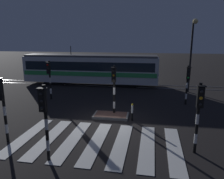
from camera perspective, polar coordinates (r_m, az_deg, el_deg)
ground_plane at (r=13.63m, az=-1.75°, el=-8.85°), size 120.00×120.00×0.00m
rail_near at (r=23.36m, az=2.99°, el=0.70°), size 80.00×0.12×0.03m
rail_far at (r=24.75m, az=3.35°, el=1.43°), size 80.00×0.12×0.03m
crosswalk_zebra at (r=11.51m, az=-4.03°, el=-13.24°), size 8.40×4.89×0.02m
traffic_island at (r=14.77m, az=-0.26°, el=-6.67°), size 2.28×1.33×0.18m
traffic_light_corner_near_right at (r=10.32m, az=21.40°, el=-4.52°), size 0.36×0.42×3.26m
traffic_light_corner_far_left at (r=19.03m, az=-15.81°, el=3.80°), size 0.36×0.42×3.25m
traffic_light_median_centre at (r=14.41m, az=0.51°, el=1.63°), size 0.36×0.42×3.36m
traffic_light_corner_near_left at (r=11.89m, az=-26.35°, el=-2.66°), size 0.36×0.42×3.27m
traffic_light_kerb_mid_left at (r=9.38m, az=-16.93°, el=-5.70°), size 0.36×0.42×3.32m
traffic_light_corner_far_right at (r=17.77m, az=18.83°, el=2.48°), size 0.36×0.42×3.05m
street_lamp_trackside_right at (r=21.60m, az=19.82°, el=10.27°), size 0.44×1.21×6.65m
tram at (r=24.40m, az=-5.51°, el=5.33°), size 14.62×2.58×4.15m
bollard_island_edge at (r=14.04m, az=5.19°, el=-5.78°), size 0.12×0.12×1.11m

